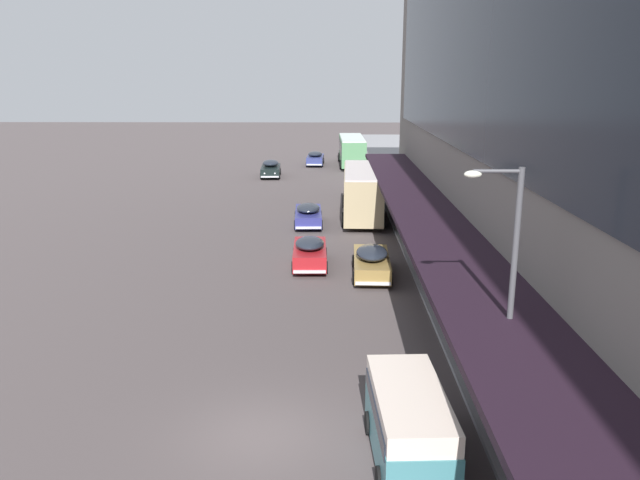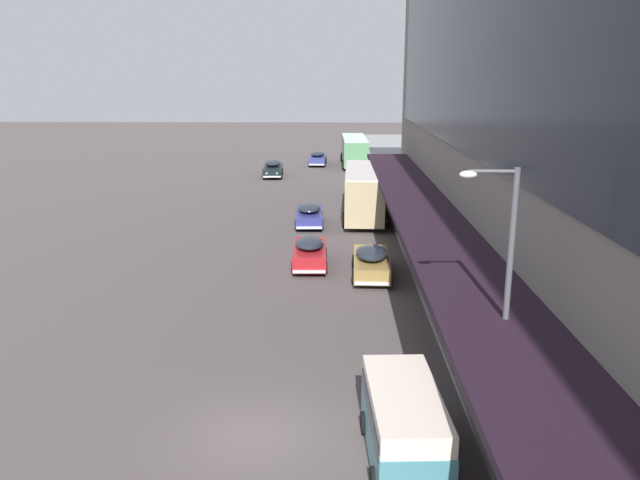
# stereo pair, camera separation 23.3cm
# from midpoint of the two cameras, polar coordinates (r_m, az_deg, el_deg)

# --- Properties ---
(ground) EXTENTS (240.00, 240.00, 0.00)m
(ground) POSITION_cam_midpoint_polar(r_m,az_deg,el_deg) (18.03, -5.47, -17.41)
(ground) COLOR #4E4545
(transit_bus_kerbside_front) EXTENTS (2.91, 10.22, 3.12)m
(transit_bus_kerbside_front) POSITION_cam_midpoint_polar(r_m,az_deg,el_deg) (69.40, 3.26, 8.29)
(transit_bus_kerbside_front) COLOR #558F5E
(transit_bus_kerbside_front) RESTS_ON ground
(transit_bus_kerbside_rear) EXTENTS (2.96, 9.68, 3.40)m
(transit_bus_kerbside_rear) POSITION_cam_midpoint_polar(r_m,az_deg,el_deg) (43.32, 4.15, 4.57)
(transit_bus_kerbside_rear) COLOR tan
(transit_bus_kerbside_rear) RESTS_ON ground
(sedan_lead_mid) EXTENTS (2.09, 4.85, 1.64)m
(sedan_lead_mid) POSITION_cam_midpoint_polar(r_m,az_deg,el_deg) (61.65, -4.22, 6.53)
(sedan_lead_mid) COLOR black
(sedan_lead_mid) RESTS_ON ground
(sedan_second_near) EXTENTS (1.98, 4.75, 1.55)m
(sedan_second_near) POSITION_cam_midpoint_polar(r_m,az_deg,el_deg) (69.60, -0.11, 7.48)
(sedan_second_near) COLOR navy
(sedan_second_near) RESTS_ON ground
(sedan_oncoming_front) EXTENTS (1.97, 4.85, 1.54)m
(sedan_oncoming_front) POSITION_cam_midpoint_polar(r_m,az_deg,el_deg) (30.79, 4.93, -1.94)
(sedan_oncoming_front) COLOR olive
(sedan_oncoming_front) RESTS_ON ground
(sedan_trailing_mid) EXTENTS (1.88, 4.39, 1.55)m
(sedan_trailing_mid) POSITION_cam_midpoint_polar(r_m,az_deg,el_deg) (32.21, -0.74, -1.11)
(sedan_trailing_mid) COLOR #A51A20
(sedan_trailing_mid) RESTS_ON ground
(sedan_lead_near) EXTENTS (1.97, 4.86, 1.44)m
(sedan_lead_near) POSITION_cam_midpoint_polar(r_m,az_deg,el_deg) (41.26, -0.83, 2.36)
(sedan_lead_near) COLOR navy
(sedan_lead_near) RESTS_ON ground
(vw_van) EXTENTS (2.06, 4.63, 1.96)m
(vw_van) POSITION_cam_midpoint_polar(r_m,az_deg,el_deg) (16.69, 8.01, -15.95)
(vw_van) COLOR teal
(vw_van) RESTS_ON ground
(pedestrian_at_kerb) EXTENTS (0.59, 0.35, 1.86)m
(pedestrian_at_kerb) POSITION_cam_midpoint_polar(r_m,az_deg,el_deg) (24.44, 12.82, -5.73)
(pedestrian_at_kerb) COLOR black
(pedestrian_at_kerb) RESTS_ON sidewalk_kerb
(street_lamp) EXTENTS (1.50, 0.28, 7.26)m
(street_lamp) POSITION_cam_midpoint_polar(r_m,az_deg,el_deg) (16.84, 16.66, -3.97)
(street_lamp) COLOR #4C4C51
(street_lamp) RESTS_ON sidewalk_kerb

